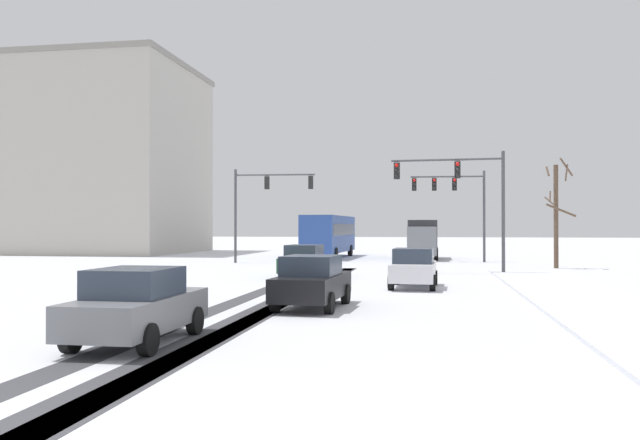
{
  "coord_description": "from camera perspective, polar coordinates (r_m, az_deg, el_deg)",
  "views": [
    {
      "loc": [
        4.76,
        -6.36,
        2.5
      ],
      "look_at": [
        0.0,
        21.26,
        2.8
      ],
      "focal_mm": 35.87,
      "sensor_mm": 36.0,
      "label": 1
    }
  ],
  "objects": [
    {
      "name": "office_building_far_left_block",
      "position": [
        68.77,
        -22.7,
        4.91
      ],
      "size": [
        27.87,
        16.01,
        18.1
      ],
      "color": "#B2ADA3",
      "rests_on": "ground"
    },
    {
      "name": "traffic_signal_far_right",
      "position": [
        46.68,
        11.91,
        2.18
      ],
      "size": [
        5.27,
        0.64,
        6.5
      ],
      "color": "#47474C",
      "rests_on": "ground"
    },
    {
      "name": "traffic_signal_near_right",
      "position": [
        34.92,
        12.66,
        2.92
      ],
      "size": [
        5.97,
        0.54,
        6.5
      ],
      "color": "#47474C",
      "rests_on": "ground"
    },
    {
      "name": "box_truck_delivery",
      "position": [
        49.99,
        9.17,
        -1.6
      ],
      "size": [
        2.37,
        7.42,
        3.02
      ],
      "color": "slate",
      "rests_on": "ground"
    },
    {
      "name": "car_black_third",
      "position": [
        19.74,
        -0.71,
        -5.5
      ],
      "size": [
        2.01,
        4.19,
        1.62
      ],
      "color": "black",
      "rests_on": "ground"
    },
    {
      "name": "bare_tree_sidewalk_far",
      "position": [
        41.06,
        20.35,
        0.72
      ],
      "size": [
        1.77,
        1.62,
        6.6
      ],
      "color": "brown",
      "rests_on": "ground"
    },
    {
      "name": "car_dark_green_lead",
      "position": [
        31.41,
        -1.36,
        -3.68
      ],
      "size": [
        2.01,
        4.19,
        1.62
      ],
      "color": "#194C2D",
      "rests_on": "ground"
    },
    {
      "name": "wheel_track_right_lane",
      "position": [
        22.19,
        -2.52,
        -7.07
      ],
      "size": [
        0.77,
        33.4,
        0.01
      ],
      "primitive_type": "cube",
      "color": "#424247",
      "rests_on": "ground"
    },
    {
      "name": "wheel_track_center",
      "position": [
        22.25,
        -3.18,
        -7.05
      ],
      "size": [
        1.04,
        33.4,
        0.01
      ],
      "primitive_type": "cube",
      "color": "#424247",
      "rests_on": "ground"
    },
    {
      "name": "traffic_signal_far_left",
      "position": [
        44.41,
        -5.12,
        2.13
      ],
      "size": [
        5.64,
        0.7,
        6.5
      ],
      "color": "#47474C",
      "rests_on": "ground"
    },
    {
      "name": "bus_oncoming",
      "position": [
        51.89,
        0.84,
        -1.17
      ],
      "size": [
        2.96,
        11.08,
        3.38
      ],
      "color": "#284793",
      "rests_on": "ground"
    },
    {
      "name": "wheel_track_left_lane",
      "position": [
        22.61,
        -6.73,
        -6.95
      ],
      "size": [
        0.74,
        33.4,
        0.01
      ],
      "primitive_type": "cube",
      "color": "#424247",
      "rests_on": "ground"
    },
    {
      "name": "car_grey_fourth",
      "position": [
        14.34,
        -15.99,
        -7.33
      ],
      "size": [
        1.85,
        4.11,
        1.62
      ],
      "color": "slate",
      "rests_on": "ground"
    },
    {
      "name": "car_white_second",
      "position": [
        26.53,
        8.36,
        -4.24
      ],
      "size": [
        1.96,
        4.16,
        1.62
      ],
      "color": "silver",
      "rests_on": "ground"
    },
    {
      "name": "sidewalk_kerb_right",
      "position": [
        20.84,
        24.4,
        -7.28
      ],
      "size": [
        4.0,
        33.4,
        0.12
      ],
      "primitive_type": "cube",
      "color": "white",
      "rests_on": "ground"
    }
  ]
}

